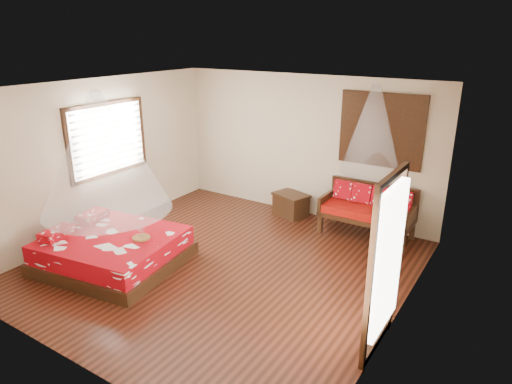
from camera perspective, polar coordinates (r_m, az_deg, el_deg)
room at (r=6.89m, az=-4.40°, el=1.17°), size 5.54×5.54×2.84m
bed at (r=7.70m, az=-17.50°, el=-6.91°), size 2.28×2.11×0.64m
daybed at (r=8.52m, az=13.85°, el=-2.01°), size 1.64×0.73×0.94m
storage_chest at (r=9.28m, az=4.38°, el=-1.56°), size 0.79×0.67×0.47m
shutter_panel at (r=8.46m, az=15.38°, el=7.47°), size 1.52×0.06×1.32m
window_left at (r=8.79m, az=-18.02°, el=6.31°), size 0.10×1.74×1.34m
glazed_door at (r=5.38m, az=15.66°, el=-8.82°), size 0.08×1.02×2.16m
wine_tray at (r=7.35m, az=-14.18°, el=-5.24°), size 0.28×0.28×0.22m
mosquito_net_main at (r=7.16m, az=-18.68°, el=4.64°), size 1.95×1.95×1.80m
mosquito_net_daybed at (r=8.00m, az=14.40°, el=7.63°), size 1.02×1.02×1.50m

